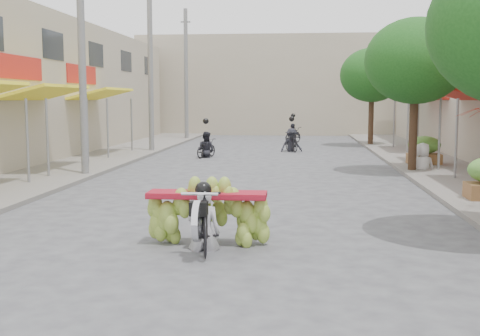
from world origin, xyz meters
name	(u,v)px	position (x,y,z in m)	size (l,w,h in m)	color
ground	(171,310)	(0.00, 0.00, 0.00)	(120.00, 120.00, 0.00)	#55555A
sidewalk_left	(72,165)	(-7.00, 15.00, 0.06)	(4.00, 60.00, 0.12)	slate
sidewalk_right	(452,169)	(7.00, 15.00, 0.06)	(4.00, 60.00, 0.12)	slate
far_building	(278,86)	(0.00, 38.00, 3.50)	(20.00, 6.00, 7.00)	tan
utility_pole_mid	(82,52)	(-5.40, 12.00, 4.03)	(0.60, 0.24, 8.00)	slate
utility_pole_far	(150,67)	(-5.40, 21.00, 4.03)	(0.60, 0.24, 8.00)	slate
utility_pole_back	(186,75)	(-5.40, 30.00, 4.03)	(0.60, 0.24, 8.00)	slate
street_tree_mid	(415,61)	(5.40, 14.00, 3.78)	(3.40, 3.40, 5.25)	#3A2719
street_tree_far	(372,75)	(5.40, 26.00, 3.78)	(3.40, 3.40, 5.25)	#3A2719
produce_crate_far	(424,148)	(6.20, 16.00, 0.71)	(1.20, 0.88, 1.16)	brown
banana_motorbike	(205,209)	(-0.05, 3.07, 0.67)	(2.20, 1.95, 1.93)	black
pedestrian	(423,143)	(5.82, 14.36, 1.03)	(0.95, 0.64, 1.81)	silver
bg_motorbike_a	(206,140)	(-2.47, 18.88, 0.78)	(1.00, 1.53, 1.95)	black
bg_motorbike_b	(291,134)	(1.19, 22.14, 0.84)	(1.18, 1.83, 1.95)	black
bg_motorbike_c	(293,129)	(1.21, 27.99, 0.80)	(1.29, 1.71, 1.95)	black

